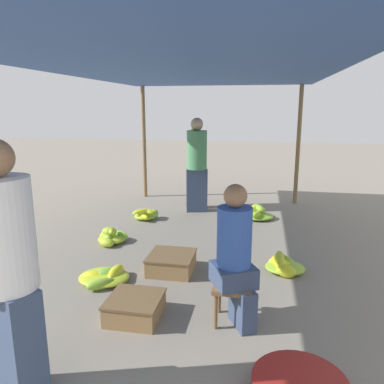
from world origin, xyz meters
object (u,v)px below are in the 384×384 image
banana_pile_right_1 (257,213)px  banana_pile_right_0 (283,265)px  crate_mid (171,263)px  banana_pile_left_1 (111,237)px  shopper_walking_mid (197,164)px  shopper_walking_far (196,166)px  stool (233,291)px  vendor_seated (236,254)px  banana_pile_left_2 (145,214)px  banana_pile_left_0 (105,277)px  vendor_foreground (8,274)px  crate_near (135,307)px

banana_pile_right_1 → banana_pile_right_0: bearing=-80.7°
crate_mid → banana_pile_left_1: bearing=144.5°
banana_pile_right_0 → shopper_walking_mid: 2.90m
crate_mid → shopper_walking_far: shopper_walking_far is taller
banana_pile_right_0 → banana_pile_right_1: banana_pile_right_1 is taller
banana_pile_right_1 → shopper_walking_mid: (-1.10, 0.28, 0.79)m
stool → shopper_walking_far: bearing=104.9°
vendor_seated → shopper_walking_mid: bearing=105.1°
crate_mid → banana_pile_left_2: bearing=115.7°
banana_pile_left_2 → shopper_walking_mid: 1.31m
banana_pile_left_0 → banana_pile_left_2: 2.35m
vendor_foreground → shopper_walking_mid: bearing=85.7°
banana_pile_left_2 → crate_near: size_ratio=1.09×
vendor_foreground → crate_mid: (0.51, 2.09, -0.79)m
banana_pile_left_2 → banana_pile_right_1: bearing=12.5°
banana_pile_left_0 → crate_mid: bearing=31.0°
banana_pile_right_0 → stool: bearing=-113.1°
banana_pile_right_0 → shopper_walking_mid: (-1.45, 2.38, 0.81)m
banana_pile_left_2 → shopper_walking_mid: (0.78, 0.69, 0.80)m
banana_pile_right_0 → shopper_walking_mid: bearing=121.3°
banana_pile_left_0 → banana_pile_right_0: size_ratio=1.04×
vendor_seated → vendor_foreground: bearing=-138.7°
banana_pile_left_0 → banana_pile_left_1: (-0.42, 1.17, 0.02)m
vendor_foreground → stool: vendor_foreground is taller
vendor_seated → banana_pile_left_2: bearing=121.2°
vendor_seated → banana_pile_right_1: vendor_seated is taller
banana_pile_left_0 → banana_pile_right_1: 3.18m
banana_pile_left_0 → shopper_walking_mid: bearing=80.6°
banana_pile_left_0 → crate_near: crate_near is taller
banana_pile_left_1 → shopper_walking_mid: size_ratio=0.31×
crate_mid → shopper_walking_far: 2.95m
banana_pile_left_1 → crate_near: 2.05m
banana_pile_left_1 → banana_pile_left_2: size_ratio=1.02×
banana_pile_left_2 → banana_pile_right_1: banana_pile_right_1 is taller
banana_pile_left_2 → shopper_walking_mid: bearing=41.7°
banana_pile_left_1 → crate_mid: size_ratio=1.02×
banana_pile_left_1 → crate_near: bearing=-61.3°
crate_mid → crate_near: bearing=-95.2°
vendor_seated → shopper_walking_mid: (-0.96, 3.57, 0.23)m
vendor_foreground → banana_pile_right_0: 3.07m
stool → banana_pile_right_1: 3.29m
shopper_walking_far → banana_pile_right_0: bearing=-60.0°
banana_pile_right_0 → banana_pile_right_1: (-0.35, 2.11, 0.02)m
banana_pile_left_1 → crate_mid: 1.32m
banana_pile_left_0 → banana_pile_left_2: banana_pile_left_2 is taller
vendor_seated → banana_pile_left_1: size_ratio=2.37×
shopper_walking_far → crate_near: bearing=-88.1°
vendor_foreground → banana_pile_right_1: 4.75m
shopper_walking_mid → banana_pile_right_0: bearing=-58.7°
banana_pile_left_1 → banana_pile_left_2: banana_pile_left_1 is taller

